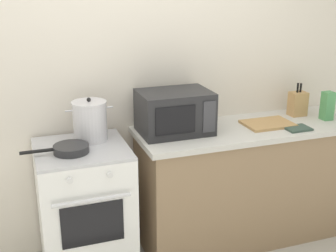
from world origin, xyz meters
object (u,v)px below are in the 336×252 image
at_px(pasta_box, 327,106).
at_px(oven_mitt, 297,128).
at_px(stove, 85,210).
at_px(knife_block, 298,104).
at_px(cutting_board, 268,124).
at_px(microwave, 175,112).
at_px(stock_pot, 90,121).
at_px(frying_pan, 70,149).

bearing_deg(pasta_box, oven_mitt, -159.70).
relative_size(stove, knife_block, 3.48).
relative_size(knife_block, oven_mitt, 1.47).
height_order(knife_block, pasta_box, knife_block).
relative_size(stove, cutting_board, 2.56).
height_order(stove, microwave, microwave).
bearing_deg(oven_mitt, stove, 174.13).
bearing_deg(oven_mitt, microwave, 164.64).
bearing_deg(microwave, oven_mitt, -15.36).
xyz_separation_m(microwave, knife_block, (1.07, 0.06, -0.05)).
distance_m(stock_pot, pasta_box, 1.82).
xyz_separation_m(frying_pan, knife_block, (1.83, 0.21, 0.07)).
xyz_separation_m(cutting_board, oven_mitt, (0.15, -0.16, -0.00)).
relative_size(stock_pot, microwave, 0.63).
height_order(cutting_board, knife_block, knife_block).
relative_size(knife_block, pasta_box, 1.20).
distance_m(stove, cutting_board, 1.47).
distance_m(stove, pasta_box, 1.98).
xyz_separation_m(cutting_board, pasta_box, (0.50, -0.03, 0.10)).
height_order(stock_pot, pasta_box, stock_pot).
distance_m(stock_pot, cutting_board, 1.32).
distance_m(frying_pan, knife_block, 1.84).
distance_m(stock_pot, microwave, 0.59).
height_order(frying_pan, oven_mitt, frying_pan).
distance_m(microwave, knife_block, 1.07).
height_order(stove, knife_block, knife_block).
height_order(stock_pot, microwave, microwave).
xyz_separation_m(knife_block, oven_mitt, (-0.20, -0.30, -0.09)).
bearing_deg(microwave, knife_block, 3.32).
xyz_separation_m(microwave, cutting_board, (0.72, -0.08, -0.14)).
xyz_separation_m(microwave, oven_mitt, (0.87, -0.24, -0.14)).
height_order(stove, stock_pot, stock_pot).
bearing_deg(stock_pot, frying_pan, -131.31).
bearing_deg(stove, cutting_board, 0.05).
distance_m(frying_pan, microwave, 0.78).
distance_m(frying_pan, cutting_board, 1.48).
relative_size(stove, pasta_box, 4.18).
xyz_separation_m(stove, microwave, (0.68, 0.08, 0.61)).
bearing_deg(stove, frying_pan, -138.96).
distance_m(stove, microwave, 0.92).
distance_m(frying_pan, oven_mitt, 1.63).
xyz_separation_m(stock_pot, cutting_board, (1.31, -0.12, -0.13)).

